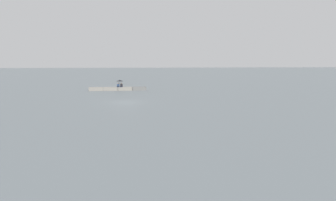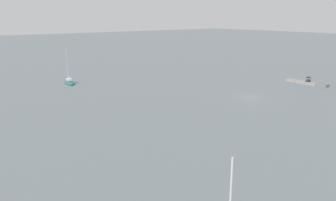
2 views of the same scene
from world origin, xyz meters
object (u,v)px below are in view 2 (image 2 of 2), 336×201
object	(u,v)px
person_seated_dark_left	(309,81)
person_seated_blue_right	(307,80)
umbrella_open_black	(309,77)
sailboat_teal_outer	(69,82)

from	to	relation	value
person_seated_dark_left	person_seated_blue_right	bearing A→B (deg)	13.57
umbrella_open_black	sailboat_teal_outer	world-z (taller)	sailboat_teal_outer
person_seated_dark_left	sailboat_teal_outer	world-z (taller)	sailboat_teal_outer
umbrella_open_black	sailboat_teal_outer	bearing A→B (deg)	50.65
sailboat_teal_outer	umbrella_open_black	bearing A→B (deg)	-28.96
person_seated_blue_right	sailboat_teal_outer	xyz separation A→B (m)	(34.55, 42.53, -0.54)
person_seated_dark_left	sailboat_teal_outer	bearing A→B (deg)	62.16
sailboat_teal_outer	person_seated_blue_right	bearing A→B (deg)	-28.70
person_seated_dark_left	sailboat_teal_outer	xyz separation A→B (m)	(35.11, 42.55, -0.54)
person_seated_blue_right	sailboat_teal_outer	size ratio (longest dim) A/B	0.08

